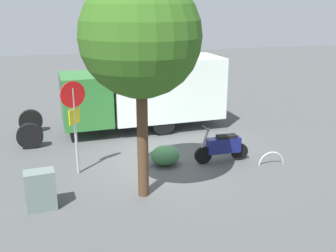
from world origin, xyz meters
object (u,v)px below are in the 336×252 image
box_truck_near (143,91)px  stop_sign (74,114)px  motorcycle (223,146)px  street_tree (141,38)px  bike_rack_hoop (271,164)px  utility_cabinet (41,190)px

box_truck_near → stop_sign: (2.88, 3.70, 0.27)m
motorcycle → street_tree: (2.96, 1.50, 3.58)m
box_truck_near → bike_rack_hoop: size_ratio=9.39×
stop_sign → motorcycle: bearing=174.8°
box_truck_near → motorcycle: 4.55m
street_tree → stop_sign: bearing=-50.9°
box_truck_near → motorcycle: (-1.64, 4.11, -1.07)m
street_tree → box_truck_near: bearing=-103.3°
street_tree → bike_rack_hoop: (-4.36, -0.85, -4.10)m
stop_sign → utility_cabinet: size_ratio=2.79×
stop_sign → bike_rack_hoop: 6.29m
street_tree → bike_rack_hoop: size_ratio=6.59×
street_tree → bike_rack_hoop: bearing=-169.0°
box_truck_near → bike_rack_hoop: 5.87m
stop_sign → street_tree: size_ratio=0.50×
street_tree → utility_cabinet: size_ratio=5.58×
utility_cabinet → box_truck_near: bearing=-124.9°
box_truck_near → utility_cabinet: 6.91m
box_truck_near → street_tree: street_tree is taller
box_truck_near → street_tree: bearing=75.7°
utility_cabinet → motorcycle: bearing=-165.0°
utility_cabinet → bike_rack_hoop: utility_cabinet is taller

